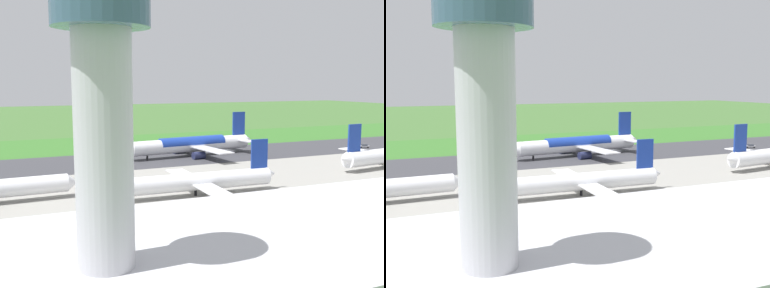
% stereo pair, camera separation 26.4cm
% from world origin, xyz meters
% --- Properties ---
extents(ground_plane, '(800.00, 800.00, 0.00)m').
position_xyz_m(ground_plane, '(0.00, 0.00, 0.00)').
color(ground_plane, '#3D662D').
extents(runway_asphalt, '(600.00, 37.00, 0.06)m').
position_xyz_m(runway_asphalt, '(0.00, 0.00, 0.03)').
color(runway_asphalt, '#38383D').
rests_on(runway_asphalt, ground).
extents(apron_concrete, '(440.00, 110.00, 0.05)m').
position_xyz_m(apron_concrete, '(0.00, 49.66, 0.03)').
color(apron_concrete, gray).
rests_on(apron_concrete, ground).
extents(grass_verge_foreground, '(600.00, 80.00, 0.04)m').
position_xyz_m(grass_verge_foreground, '(0.00, -35.17, 0.02)').
color(grass_verge_foreground, '#346B27').
rests_on(grass_verge_foreground, ground).
extents(airliner_main, '(54.14, 44.38, 15.88)m').
position_xyz_m(airliner_main, '(-1.84, -0.04, 4.35)').
color(airliner_main, white).
rests_on(airliner_main, ground).
extents(airliner_parked_mid, '(44.71, 36.54, 13.06)m').
position_xyz_m(airliner_parked_mid, '(21.92, 56.08, 3.57)').
color(airliner_parked_mid, white).
rests_on(airliner_parked_mid, ground).
extents(service_truck_baggage, '(5.81, 5.56, 2.65)m').
position_xyz_m(service_truck_baggage, '(32.09, -11.20, 1.40)').
color(service_truck_baggage, black).
rests_on(service_truck_baggage, ground).
extents(service_car_followme, '(4.57, 3.36, 1.62)m').
position_xyz_m(service_car_followme, '(-75.76, 9.76, 0.84)').
color(service_car_followme, gray).
rests_on(service_car_followme, ground).
extents(no_stopping_sign, '(0.60, 0.10, 2.97)m').
position_xyz_m(no_stopping_sign, '(19.00, -35.03, 1.75)').
color(no_stopping_sign, slate).
rests_on(no_stopping_sign, ground).
extents(traffic_cone_orange, '(0.40, 0.40, 0.55)m').
position_xyz_m(traffic_cone_orange, '(25.44, -35.53, 0.28)').
color(traffic_cone_orange, orange).
rests_on(traffic_cone_orange, ground).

